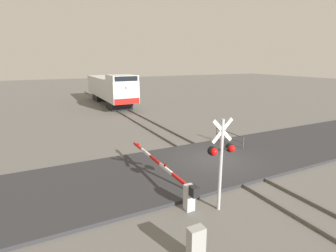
{
  "coord_description": "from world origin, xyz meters",
  "views": [
    {
      "loc": [
        -9.12,
        -11.8,
        5.9
      ],
      "look_at": [
        -0.89,
        4.44,
        1.32
      ],
      "focal_mm": 28.01,
      "sensor_mm": 36.0,
      "label": 1
    }
  ],
  "objects_px": {
    "crossing_gate": "(176,182)",
    "guard_railing": "(229,136)",
    "crossing_signal": "(221,155)",
    "utility_cabinet": "(196,245)",
    "locomotive": "(110,89)"
  },
  "relations": [
    {
      "from": "locomotive",
      "to": "crossing_signal",
      "type": "distance_m",
      "value": 27.97
    },
    {
      "from": "crossing_gate",
      "to": "guard_railing",
      "type": "xyz_separation_m",
      "value": [
        6.94,
        4.82,
        -0.13
      ]
    },
    {
      "from": "crossing_gate",
      "to": "guard_railing",
      "type": "bearing_deg",
      "value": 34.78
    },
    {
      "from": "locomotive",
      "to": "crossing_signal",
      "type": "height_order",
      "value": "locomotive"
    },
    {
      "from": "crossing_signal",
      "to": "crossing_gate",
      "type": "bearing_deg",
      "value": 123.72
    },
    {
      "from": "crossing_signal",
      "to": "crossing_gate",
      "type": "relative_size",
      "value": 0.54
    },
    {
      "from": "guard_railing",
      "to": "locomotive",
      "type": "bearing_deg",
      "value": 97.66
    },
    {
      "from": "crossing_signal",
      "to": "utility_cabinet",
      "type": "relative_size",
      "value": 3.22
    },
    {
      "from": "crossing_signal",
      "to": "guard_railing",
      "type": "xyz_separation_m",
      "value": [
        5.85,
        6.45,
        -1.71
      ]
    },
    {
      "from": "guard_railing",
      "to": "crossing_gate",
      "type": "bearing_deg",
      "value": -145.22
    },
    {
      "from": "crossing_gate",
      "to": "utility_cabinet",
      "type": "relative_size",
      "value": 5.93
    },
    {
      "from": "locomotive",
      "to": "utility_cabinet",
      "type": "xyz_separation_m",
      "value": [
        -5.39,
        -29.82,
        -1.59
      ]
    },
    {
      "from": "locomotive",
      "to": "utility_cabinet",
      "type": "distance_m",
      "value": 30.35
    },
    {
      "from": "crossing_gate",
      "to": "crossing_signal",
      "type": "bearing_deg",
      "value": -56.28
    },
    {
      "from": "crossing_gate",
      "to": "utility_cabinet",
      "type": "distance_m",
      "value": 3.88
    }
  ]
}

